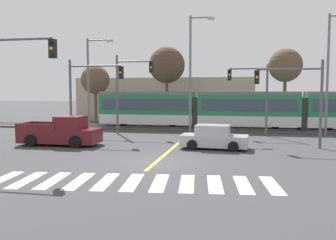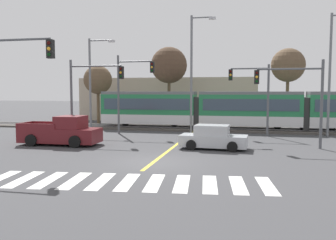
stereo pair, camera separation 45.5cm
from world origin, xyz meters
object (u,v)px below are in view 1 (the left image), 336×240
object	(u,v)px
street_lamp_east	(330,69)
traffic_light_mid_left	(88,87)
bare_tree_east	(285,66)
traffic_light_far_left	(128,83)
light_rail_tram	(248,109)
street_lamp_centre	(192,68)
bare_tree_west	(167,66)
sedan_crossing	(214,138)
pickup_truck	(62,133)
traffic_light_far_right	(253,89)
traffic_light_mid_right	(297,90)
bare_tree_far_west	(95,80)
street_lamp_west	(91,78)
traffic_light_near_left	(11,77)

from	to	relation	value
street_lamp_east	traffic_light_mid_left	bearing A→B (deg)	-161.50
bare_tree_east	traffic_light_far_left	bearing A→B (deg)	-146.33
light_rail_tram	street_lamp_east	bearing A→B (deg)	-22.31
traffic_light_mid_left	light_rail_tram	bearing A→B (deg)	36.30
street_lamp_centre	bare_tree_west	size ratio (longest dim) A/B	1.21
sedan_crossing	light_rail_tram	bearing A→B (deg)	78.05
traffic_light_mid_left	bare_tree_west	bearing A→B (deg)	74.34
traffic_light_far_left	bare_tree_west	size ratio (longest dim) A/B	0.81
light_rail_tram	pickup_truck	xyz separation A→B (m)	(-12.51, -11.43, -1.20)
traffic_light_mid_left	bare_tree_east	distance (m)	20.51
light_rail_tram	bare_tree_west	bearing A→B (deg)	156.73
bare_tree_east	traffic_light_far_right	bearing A→B (deg)	-112.65
light_rail_tram	traffic_light_mid_right	xyz separation A→B (m)	(2.83, -9.41, 1.66)
traffic_light_far_right	street_lamp_centre	world-z (taller)	street_lamp_centre
traffic_light_mid_right	bare_tree_far_west	world-z (taller)	bare_tree_far_west
street_lamp_west	street_lamp_east	bearing A→B (deg)	0.12
traffic_light_far_right	street_lamp_east	world-z (taller)	street_lamp_east
traffic_light_mid_right	traffic_light_mid_left	world-z (taller)	traffic_light_mid_left
traffic_light_far_right	street_lamp_east	size ratio (longest dim) A/B	0.59
traffic_light_near_left	street_lamp_centre	xyz separation A→B (m)	(7.16, 14.34, 1.21)
street_lamp_east	traffic_light_far_right	bearing A→B (deg)	-170.20
traffic_light_far_right	bare_tree_west	xyz separation A→B (m)	(-8.64, 7.21, 2.48)
traffic_light_far_right	street_lamp_west	xyz separation A→B (m)	(-14.51, 0.99, 0.99)
light_rail_tram	traffic_light_mid_right	distance (m)	9.97
pickup_truck	bare_tree_east	world-z (taller)	bare_tree_east
bare_tree_west	bare_tree_east	distance (m)	12.12
pickup_truck	street_lamp_west	xyz separation A→B (m)	(-1.68, 8.79, 4.00)
traffic_light_near_left	bare_tree_east	xyz separation A→B (m)	(15.65, 22.14, 1.85)
pickup_truck	street_lamp_east	xyz separation A→B (m)	(18.83, 8.84, 4.62)
pickup_truck	street_lamp_centre	bearing A→B (deg)	46.66
bare_tree_west	bare_tree_far_west	bearing A→B (deg)	179.61
bare_tree_west	light_rail_tram	bearing A→B (deg)	-23.27
pickup_truck	bare_tree_west	size ratio (longest dim) A/B	0.66
light_rail_tram	bare_tree_west	distance (m)	10.03
traffic_light_near_left	street_lamp_west	distance (m)	15.09
traffic_light_mid_right	bare_tree_west	distance (m)	17.33
traffic_light_near_left	traffic_light_mid_left	bearing A→B (deg)	89.06
traffic_light_far_right	bare_tree_east	xyz separation A→B (m)	(3.43, 8.22, 2.35)
traffic_light_near_left	light_rail_tram	bearing A→B (deg)	55.83
traffic_light_mid_right	street_lamp_centre	world-z (taller)	street_lamp_centre
light_rail_tram	bare_tree_east	bearing A→B (deg)	50.84
traffic_light_far_left	traffic_light_near_left	xyz separation A→B (m)	(-1.93, -13.00, 0.06)
bare_tree_far_west	bare_tree_east	distance (m)	20.23
street_lamp_centre	bare_tree_east	world-z (taller)	street_lamp_centre
traffic_light_far_left	traffic_light_far_right	size ratio (longest dim) A/B	1.15
street_lamp_centre	light_rail_tram	bearing A→B (deg)	33.96
bare_tree_far_west	bare_tree_west	xyz separation A→B (m)	(8.08, -0.06, 1.48)
traffic_light_mid_right	traffic_light_far_right	world-z (taller)	traffic_light_far_right
traffic_light_near_left	street_lamp_east	world-z (taller)	street_lamp_east
light_rail_tram	traffic_light_far_right	bearing A→B (deg)	-85.09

